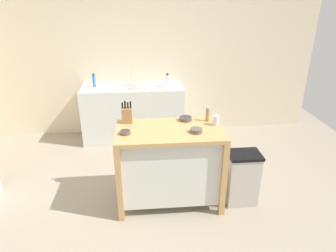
{
  "coord_description": "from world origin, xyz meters",
  "views": [
    {
      "loc": [
        -0.13,
        -2.74,
        2.21
      ],
      "look_at": [
        0.14,
        0.33,
        0.86
      ],
      "focal_mm": 32.02,
      "sensor_mm": 36.0,
      "label": 1
    }
  ],
  "objects": [
    {
      "name": "kitchen_island",
      "position": [
        0.14,
        0.13,
        0.51
      ],
      "size": [
        1.14,
        0.65,
        0.91
      ],
      "color": "tan",
      "rests_on": "ground"
    },
    {
      "name": "pepper_grinder",
      "position": [
        0.58,
        0.32,
        0.99
      ],
      "size": [
        0.04,
        0.04,
        0.17
      ],
      "color": "#AD7F4C",
      "rests_on": "kitchen_island"
    },
    {
      "name": "sink_faucet",
      "position": [
        -0.29,
        1.99,
        1.0
      ],
      "size": [
        0.02,
        0.02,
        0.22
      ],
      "color": "#B7BCC1",
      "rests_on": "sink_counter"
    },
    {
      "name": "sink_counter",
      "position": [
        -0.29,
        1.85,
        0.45
      ],
      "size": [
        1.59,
        0.6,
        0.89
      ],
      "color": "silver",
      "rests_on": "ground"
    },
    {
      "name": "knife_block",
      "position": [
        -0.31,
        0.35,
        1.0
      ],
      "size": [
        0.11,
        0.09,
        0.25
      ],
      "color": "#9E7042",
      "rests_on": "kitchen_island"
    },
    {
      "name": "ground_plane",
      "position": [
        0.0,
        0.0,
        0.0
      ],
      "size": [
        6.48,
        6.48,
        0.0
      ],
      "primitive_type": "plane",
      "color": "gray",
      "rests_on": "ground"
    },
    {
      "name": "wall_back",
      "position": [
        0.0,
        2.2,
        1.3
      ],
      "size": [
        5.48,
        0.1,
        2.6
      ],
      "primitive_type": "cube",
      "color": "beige",
      "rests_on": "ground"
    },
    {
      "name": "bowl_stoneware_deep",
      "position": [
        0.34,
        0.36,
        0.93
      ],
      "size": [
        0.14,
        0.14,
        0.04
      ],
      "color": "#564C47",
      "rests_on": "kitchen_island"
    },
    {
      "name": "bowl_ceramic_small",
      "position": [
        -0.32,
        0.06,
        0.93
      ],
      "size": [
        0.11,
        0.11,
        0.04
      ],
      "color": "#564C47",
      "rests_on": "kitchen_island"
    },
    {
      "name": "trash_bin",
      "position": [
        0.95,
        0.03,
        0.32
      ],
      "size": [
        0.36,
        0.28,
        0.63
      ],
      "color": "#B7B2A8",
      "rests_on": "ground"
    },
    {
      "name": "bowl_ceramic_wide",
      "position": [
        0.4,
        0.03,
        0.93
      ],
      "size": [
        0.12,
        0.12,
        0.04
      ],
      "color": "#564C47",
      "rests_on": "kitchen_island"
    },
    {
      "name": "drinking_cup",
      "position": [
        0.65,
        0.2,
        0.96
      ],
      "size": [
        0.07,
        0.07,
        0.11
      ],
      "color": "silver",
      "rests_on": "kitchen_island"
    },
    {
      "name": "bottle_spray_cleaner",
      "position": [
        0.26,
        1.76,
        0.99
      ],
      "size": [
        0.06,
        0.06,
        0.22
      ],
      "color": "white",
      "rests_on": "sink_counter"
    },
    {
      "name": "bottle_dish_soap",
      "position": [
        -0.88,
        1.87,
        0.99
      ],
      "size": [
        0.05,
        0.05,
        0.21
      ],
      "color": "blue",
      "rests_on": "sink_counter"
    }
  ]
}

